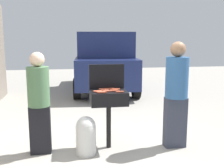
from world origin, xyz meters
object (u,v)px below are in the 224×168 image
object	(u,v)px
hot_dog_4	(114,90)
person_left	(39,100)
bbq_grill	(109,100)
hot_dog_6	(116,89)
hot_dog_1	(115,91)
hot_dog_3	(108,91)
person_right	(176,91)
hot_dog_8	(102,92)
hot_dog_9	(101,92)
hot_dog_7	(103,89)
hot_dog_11	(97,91)
propane_tank	(86,135)
hot_dog_0	(100,92)
hot_dog_2	(120,92)
parked_minivan	(104,61)
hot_dog_12	(110,89)
hot_dog_5	(105,90)
hot_dog_10	(98,91)

from	to	relation	value
hot_dog_4	person_left	world-z (taller)	person_left
bbq_grill	hot_dog_6	distance (m)	0.24
hot_dog_1	hot_dog_3	size ratio (longest dim) A/B	1.00
hot_dog_3	hot_dog_4	bearing A→B (deg)	29.85
person_right	hot_dog_8	bearing A→B (deg)	7.22
hot_dog_9	hot_dog_8	bearing A→B (deg)	-63.03
hot_dog_7	person_right	size ratio (longest dim) A/B	0.07
person_right	hot_dog_11	bearing A→B (deg)	1.65
propane_tank	hot_dog_0	bearing A→B (deg)	24.15
hot_dog_2	parked_minivan	world-z (taller)	parked_minivan
hot_dog_4	hot_dog_12	world-z (taller)	same
hot_dog_5	propane_tank	xyz separation A→B (m)	(-0.33, -0.21, -0.66)
hot_dog_3	propane_tank	bearing A→B (deg)	-159.39
hot_dog_2	hot_dog_6	world-z (taller)	same
person_left	hot_dog_10	bearing A→B (deg)	8.52
person_left	hot_dog_7	bearing A→B (deg)	19.50
hot_dog_1	hot_dog_9	world-z (taller)	same
hot_dog_7	person_right	xyz separation A→B (m)	(1.19, -0.27, -0.02)
bbq_grill	hot_dog_0	xyz separation A→B (m)	(-0.16, -0.10, 0.16)
hot_dog_11	hot_dog_12	xyz separation A→B (m)	(0.23, 0.17, 0.00)
bbq_grill	propane_tank	bearing A→B (deg)	-152.98
hot_dog_5	hot_dog_10	size ratio (longest dim) A/B	1.00
hot_dog_1	hot_dog_5	bearing A→B (deg)	160.38
hot_dog_4	hot_dog_1	bearing A→B (deg)	-72.23
hot_dog_6	hot_dog_3	bearing A→B (deg)	-136.56
hot_dog_4	parked_minivan	bearing A→B (deg)	84.09
hot_dog_7	hot_dog_11	xyz separation A→B (m)	(-0.11, -0.16, 0.00)
hot_dog_1	parked_minivan	size ratio (longest dim) A/B	0.03
hot_dog_1	propane_tank	bearing A→B (deg)	-162.93
hot_dog_5	hot_dog_7	xyz separation A→B (m)	(-0.02, 0.12, 0.00)
hot_dog_4	hot_dog_8	bearing A→B (deg)	-142.42
hot_dog_12	hot_dog_1	bearing A→B (deg)	-69.95
hot_dog_1	hot_dog_6	size ratio (longest dim) A/B	1.00
hot_dog_8	hot_dog_9	bearing A→B (deg)	116.97
hot_dog_0	person_right	world-z (taller)	person_right
hot_dog_9	hot_dog_1	bearing A→B (deg)	17.60
hot_dog_5	hot_dog_7	bearing A→B (deg)	97.91
hot_dog_6	hot_dog_8	size ratio (longest dim) A/B	1.00
hot_dog_0	hot_dog_2	size ratio (longest dim) A/B	1.00
bbq_grill	person_left	xyz separation A→B (m)	(-1.11, -0.04, 0.06)
propane_tank	hot_dog_8	bearing A→B (deg)	8.95
bbq_grill	hot_dog_7	distance (m)	0.22
hot_dog_11	hot_dog_7	bearing A→B (deg)	55.94
hot_dog_3	hot_dog_6	size ratio (longest dim) A/B	1.00
hot_dog_6	hot_dog_10	size ratio (longest dim) A/B	1.00
hot_dog_1	hot_dog_8	bearing A→B (deg)	-153.98
hot_dog_7	person_right	distance (m)	1.22
hot_dog_3	person_right	xyz separation A→B (m)	(1.14, -0.08, -0.02)
parked_minivan	hot_dog_9	bearing A→B (deg)	86.26
parked_minivan	hot_dog_8	bearing A→B (deg)	86.49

